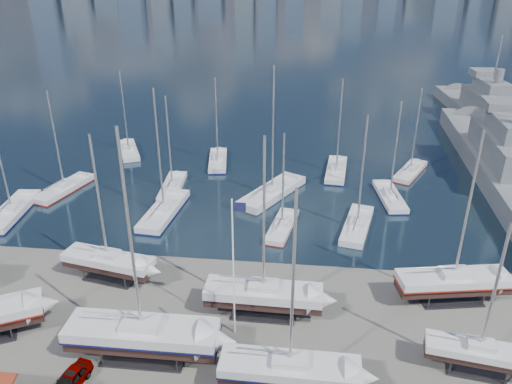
# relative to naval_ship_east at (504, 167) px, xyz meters

# --- Properties ---
(ground) EXTENTS (1400.00, 1400.00, 0.00)m
(ground) POSITION_rel_naval_ship_east_xyz_m (-35.19, -35.75, -1.67)
(ground) COLOR #605E59
(ground) RESTS_ON ground
(water) EXTENTS (1400.00, 600.00, 0.40)m
(water) POSITION_rel_naval_ship_east_xyz_m (-35.19, 274.25, -1.82)
(water) COLOR #182638
(water) RESTS_ON ground
(sailboat_cradle_2) EXTENTS (9.45, 4.33, 14.97)m
(sailboat_cradle_2) POSITION_rel_naval_ship_east_xyz_m (-46.69, -30.33, 0.35)
(sailboat_cradle_2) COLOR #2D2D33
(sailboat_cradle_2) RESTS_ON ground
(sailboat_cradle_3) EXTENTS (11.97, 3.41, 19.07)m
(sailboat_cradle_3) POSITION_rel_naval_ship_east_xyz_m (-40.04, -40.23, 0.56)
(sailboat_cradle_3) COLOR #2D2D33
(sailboat_cradle_3) RESTS_ON ground
(sailboat_cradle_4) EXTENTS (10.29, 3.06, 16.65)m
(sailboat_cradle_4) POSITION_rel_naval_ship_east_xyz_m (-31.22, -33.97, 0.44)
(sailboat_cradle_4) COLOR #2D2D33
(sailboat_cradle_4) RESTS_ON ground
(sailboat_cradle_5) EXTENTS (10.19, 2.97, 16.38)m
(sailboat_cradle_5) POSITION_rel_naval_ship_east_xyz_m (-28.50, -42.50, 0.42)
(sailboat_cradle_5) COLOR #2D2D33
(sailboat_cradle_5) RESTS_ON ground
(sailboat_cradle_6) EXTENTS (10.57, 4.69, 16.48)m
(sailboat_cradle_6) POSITION_rel_naval_ship_east_xyz_m (-14.27, -30.11, 0.42)
(sailboat_cradle_6) COLOR #2D2D33
(sailboat_cradle_6) RESTS_ON ground
(sailboat_cradle_7) EXTENTS (8.03, 3.40, 12.95)m
(sailboat_cradle_7) POSITION_rel_naval_ship_east_xyz_m (-14.47, -38.99, 0.25)
(sailboat_cradle_7) COLOR #2D2D33
(sailboat_cradle_7) RESTS_ON ground
(sailboat_moored_0) EXTENTS (4.00, 10.97, 16.04)m
(sailboat_moored_0) POSITION_rel_naval_ship_east_xyz_m (-63.73, -18.64, -1.36)
(sailboat_moored_0) COLOR black
(sailboat_moored_0) RESTS_ON water
(sailboat_moored_1) EXTENTS (5.14, 10.01, 14.42)m
(sailboat_moored_1) POSITION_rel_naval_ship_east_xyz_m (-60.45, -11.45, -1.37)
(sailboat_moored_1) COLOR black
(sailboat_moored_1) RESTS_ON water
(sailboat_moored_2) EXTENTS (6.22, 9.37, 13.82)m
(sailboat_moored_2) POSITION_rel_naval_ship_east_xyz_m (-56.79, 3.69, -1.35)
(sailboat_moored_2) COLOR black
(sailboat_moored_2) RESTS_ON water
(sailboat_moored_3) EXTENTS (4.04, 11.23, 16.45)m
(sailboat_moored_3) POSITION_rel_naval_ship_east_xyz_m (-45.20, -16.51, -1.36)
(sailboat_moored_3) COLOR black
(sailboat_moored_3) RESTS_ON water
(sailboat_moored_4) EXTENTS (3.15, 9.16, 13.60)m
(sailboat_moored_4) POSITION_rel_naval_ship_east_xyz_m (-46.06, -9.30, -1.35)
(sailboat_moored_4) COLOR black
(sailboat_moored_4) RESTS_ON water
(sailboat_moored_5) EXTENTS (3.92, 9.53, 13.83)m
(sailboat_moored_5) POSITION_rel_naval_ship_east_xyz_m (-41.66, 0.91, -1.37)
(sailboat_moored_5) COLOR black
(sailboat_moored_5) RESTS_ON water
(sailboat_moored_6) EXTENTS (3.71, 8.52, 12.33)m
(sailboat_moored_6) POSITION_rel_naval_ship_east_xyz_m (-30.54, -18.65, -1.36)
(sailboat_moored_6) COLOR black
(sailboat_moored_6) RESTS_ON water
(sailboat_moored_7) EXTENTS (8.62, 12.06, 18.00)m
(sailboat_moored_7) POSITION_rel_naval_ship_east_xyz_m (-32.41, -9.80, -1.35)
(sailboat_moored_7) COLOR black
(sailboat_moored_7) RESTS_ON water
(sailboat_moored_8) EXTENTS (3.63, 9.93, 14.52)m
(sailboat_moored_8) POSITION_rel_naval_ship_east_xyz_m (-23.70, -0.96, -1.37)
(sailboat_moored_8) COLOR black
(sailboat_moored_8) RESTS_ON water
(sailboat_moored_9) EXTENTS (4.67, 9.84, 14.32)m
(sailboat_moored_9) POSITION_rel_naval_ship_east_xyz_m (-21.86, -17.51, -1.35)
(sailboat_moored_9) COLOR black
(sailboat_moored_9) RESTS_ON water
(sailboat_moored_10) EXTENTS (3.70, 9.40, 13.67)m
(sailboat_moored_10) POSITION_rel_naval_ship_east_xyz_m (-17.07, -9.15, -1.37)
(sailboat_moored_10) COLOR black
(sailboat_moored_10) RESTS_ON water
(sailboat_moored_11) EXTENTS (6.21, 9.04, 13.26)m
(sailboat_moored_11) POSITION_rel_naval_ship_east_xyz_m (-12.99, -0.21, -1.37)
(sailboat_moored_11) COLOR black
(sailboat_moored_11) RESTS_ON water
(naval_ship_east) EXTENTS (10.42, 52.60, 18.71)m
(naval_ship_east) POSITION_rel_naval_ship_east_xyz_m (0.00, 0.00, 0.00)
(naval_ship_east) COLOR slate
(naval_ship_east) RESTS_ON water
(naval_ship_west) EXTENTS (10.08, 43.27, 17.86)m
(naval_ship_west) POSITION_rel_naval_ship_east_xyz_m (5.07, 25.98, -0.01)
(naval_ship_west) COLOR slate
(naval_ship_west) RESTS_ON water
(car_a) EXTENTS (2.35, 4.17, 1.34)m
(car_a) POSITION_rel_naval_ship_east_xyz_m (-44.48, -43.80, -1.00)
(car_a) COLOR gray
(car_a) RESTS_ON ground
(flagpole) EXTENTS (1.11, 0.12, 12.55)m
(flagpole) POSITION_rel_naval_ship_east_xyz_m (-33.28, -36.64, 5.59)
(flagpole) COLOR white
(flagpole) RESTS_ON ground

